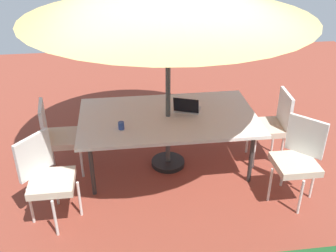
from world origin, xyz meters
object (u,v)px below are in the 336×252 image
at_px(dining_table, 168,119).
at_px(chair_northeast, 47,176).
at_px(chair_west, 272,123).
at_px(cup, 121,126).
at_px(patio_umbrella, 168,1).
at_px(laptop, 187,108).
at_px(chair_northwest, 298,157).
at_px(chair_east, 58,135).

bearing_deg(dining_table, chair_northeast, 31.25).
distance_m(chair_west, cup, 1.96).
height_order(dining_table, patio_umbrella, patio_umbrella).
height_order(dining_table, chair_northeast, chair_northeast).
bearing_deg(chair_west, patio_umbrella, -87.84).
relative_size(patio_umbrella, laptop, 8.30).
bearing_deg(chair_northeast, patio_umbrella, -19.41).
xyz_separation_m(dining_table, chair_northwest, (-1.36, 0.85, -0.14)).
xyz_separation_m(dining_table, cup, (0.59, 0.26, 0.09)).
xyz_separation_m(dining_table, chair_east, (1.37, -0.02, -0.14)).
bearing_deg(patio_umbrella, chair_west, 178.10).
bearing_deg(chair_northwest, patio_umbrella, -166.07).
bearing_deg(dining_table, patio_umbrella, 0.00).
height_order(chair_northwest, laptop, chair_northwest).
distance_m(dining_table, cup, 0.65).
distance_m(dining_table, chair_northeast, 1.63).
height_order(dining_table, chair_northwest, chair_northwest).
bearing_deg(chair_northwest, chair_northeast, -134.31).
xyz_separation_m(chair_northwest, chair_east, (2.73, -0.87, 0.00)).
distance_m(chair_northeast, laptop, 1.90).
xyz_separation_m(chair_east, chair_west, (-2.72, 0.06, 0.00)).
height_order(chair_northeast, laptop, chair_northeast).
bearing_deg(cup, chair_west, -173.62).
bearing_deg(chair_northwest, laptop, -174.49).
bearing_deg(chair_west, chair_northeast, -69.74).
distance_m(patio_umbrella, chair_northeast, 2.26).
distance_m(chair_northwest, chair_west, 0.80).
bearing_deg(chair_west, chair_northwest, 4.58).
relative_size(chair_northwest, chair_east, 1.00).
xyz_separation_m(patio_umbrella, chair_east, (1.37, -0.02, -1.57)).
xyz_separation_m(patio_umbrella, cup, (0.59, 0.26, -1.35)).
height_order(patio_umbrella, chair_northeast, patio_umbrella).
xyz_separation_m(chair_west, laptop, (1.10, -0.14, 0.23)).
bearing_deg(dining_table, chair_west, 178.10).
bearing_deg(chair_northwest, cup, -150.92).
relative_size(laptop, cup, 4.27).
relative_size(patio_umbrella, chair_northeast, 3.28).
bearing_deg(chair_east, chair_northeast, 172.14).
bearing_deg(chair_east, laptop, -94.10).
distance_m(patio_umbrella, chair_northwest, 2.25).
bearing_deg(cup, chair_northwest, 163.26).
relative_size(patio_umbrella, chair_northwest, 3.28).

